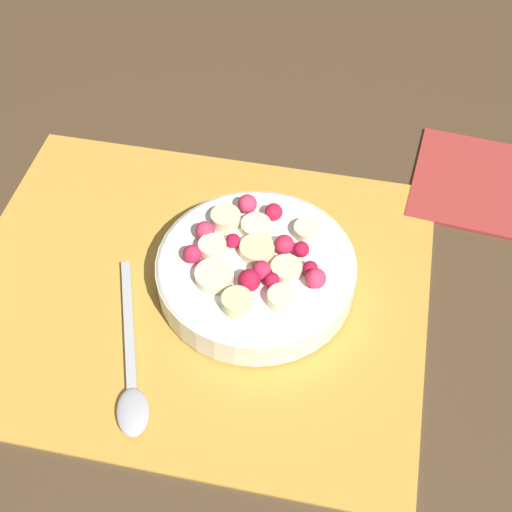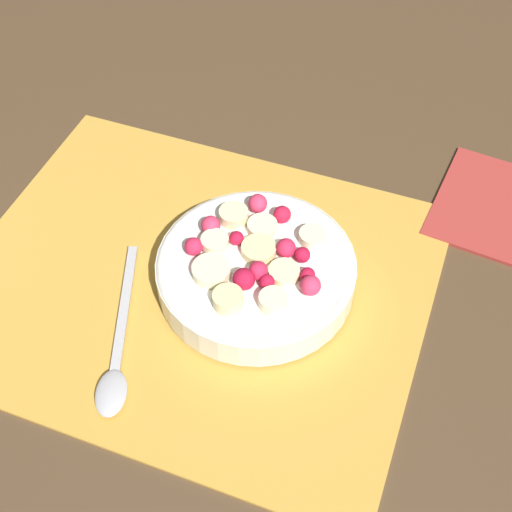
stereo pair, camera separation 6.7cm
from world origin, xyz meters
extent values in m
plane|color=#4C3823|center=(0.00, 0.00, 0.00)|extent=(3.00, 3.00, 0.00)
cube|color=gold|center=(0.00, 0.00, 0.00)|extent=(0.46, 0.38, 0.01)
cylinder|color=silver|center=(-0.06, -0.02, 0.02)|extent=(0.19, 0.19, 0.03)
torus|color=silver|center=(-0.06, -0.02, 0.03)|extent=(0.19, 0.19, 0.01)
cylinder|color=white|center=(-0.06, -0.02, 0.04)|extent=(0.17, 0.17, 0.00)
cylinder|color=beige|center=(-0.02, -0.06, 0.05)|extent=(0.04, 0.04, 0.01)
cylinder|color=beige|center=(-0.06, -0.03, 0.04)|extent=(0.04, 0.04, 0.01)
cylinder|color=beige|center=(-0.09, -0.01, 0.04)|extent=(0.04, 0.04, 0.01)
cylinder|color=#F4EAB7|center=(-0.10, -0.06, 0.05)|extent=(0.03, 0.03, 0.01)
cylinder|color=beige|center=(-0.05, 0.04, 0.05)|extent=(0.04, 0.04, 0.01)
cylinder|color=#F4EAB7|center=(-0.03, 0.01, 0.05)|extent=(0.04, 0.04, 0.01)
cylinder|color=#F4EAB7|center=(-0.09, 0.03, 0.05)|extent=(0.03, 0.03, 0.01)
cylinder|color=#F4EAB7|center=(-0.05, -0.06, 0.04)|extent=(0.03, 0.03, 0.01)
cylinder|color=#F4EAB7|center=(-0.02, -0.02, 0.05)|extent=(0.04, 0.04, 0.01)
sphere|color=#DB3356|center=(-0.12, 0.00, 0.05)|extent=(0.02, 0.02, 0.02)
sphere|color=#B21433|center=(-0.10, -0.03, 0.05)|extent=(0.02, 0.02, 0.02)
sphere|color=#B21433|center=(-0.08, 0.01, 0.05)|extent=(0.01, 0.01, 0.01)
sphere|color=#B21433|center=(-0.03, -0.03, 0.05)|extent=(0.01, 0.01, 0.01)
sphere|color=#DB3356|center=(-0.04, -0.08, 0.05)|extent=(0.02, 0.02, 0.02)
sphere|color=#B21433|center=(-0.11, -0.01, 0.05)|extent=(0.01, 0.01, 0.01)
sphere|color=#D12347|center=(0.00, -0.01, 0.05)|extent=(0.02, 0.02, 0.02)
sphere|color=#B21433|center=(-0.06, 0.02, 0.05)|extent=(0.02, 0.02, 0.02)
sphere|color=#D12347|center=(-0.07, 0.00, 0.05)|extent=(0.02, 0.02, 0.02)
sphere|color=red|center=(-0.07, -0.08, 0.05)|extent=(0.02, 0.02, 0.02)
sphere|color=#DB3356|center=(-0.01, -0.04, 0.05)|extent=(0.02, 0.02, 0.02)
sphere|color=#D12347|center=(-0.08, -0.03, 0.05)|extent=(0.02, 0.02, 0.02)
cube|color=#B2B2B7|center=(0.05, 0.06, 0.01)|extent=(0.06, 0.14, 0.00)
ellipsoid|color=#B2B2B7|center=(0.02, 0.14, 0.01)|extent=(0.04, 0.05, 0.01)
cube|color=#A3332D|center=(-0.28, -0.21, 0.00)|extent=(0.17, 0.17, 0.01)
camera|label=1|loc=(-0.15, 0.41, 0.57)|focal=50.00mm
camera|label=2|loc=(-0.21, 0.39, 0.57)|focal=50.00mm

